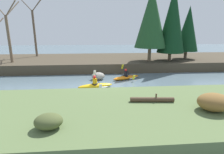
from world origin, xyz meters
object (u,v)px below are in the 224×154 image
kayaker_middle (97,85)px  driftwood_log (152,100)px  kayaker_lead (127,77)px  boulder_midstream (98,76)px

kayaker_middle → driftwood_log: driftwood_log is taller
kayaker_lead → driftwood_log: (0.05, -7.28, 0.70)m
kayaker_middle → driftwood_log: 5.73m
driftwood_log → boulder_midstream: bearing=115.7°
boulder_midstream → kayaker_lead: bearing=-1.1°
boulder_midstream → driftwood_log: 7.85m
kayaker_lead → boulder_midstream: kayaker_lead is taller
kayaker_lead → driftwood_log: driftwood_log is taller
kayaker_lead → driftwood_log: size_ratio=1.21×
kayaker_middle → driftwood_log: bearing=-72.9°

